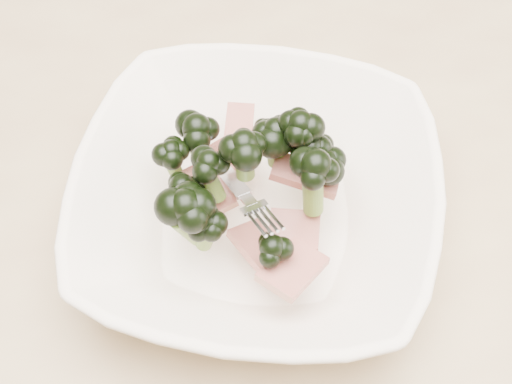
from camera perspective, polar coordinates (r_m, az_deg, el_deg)
The scene contains 2 objects.
dining_table at distance 0.67m, azimuth 0.50°, elevation -9.03°, with size 1.20×0.80×0.75m.
broccoli_dish at distance 0.57m, azimuth -0.04°, elevation -0.55°, with size 0.37×0.37×0.12m.
Camera 1 is at (-0.07, -0.28, 1.26)m, focal length 50.00 mm.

